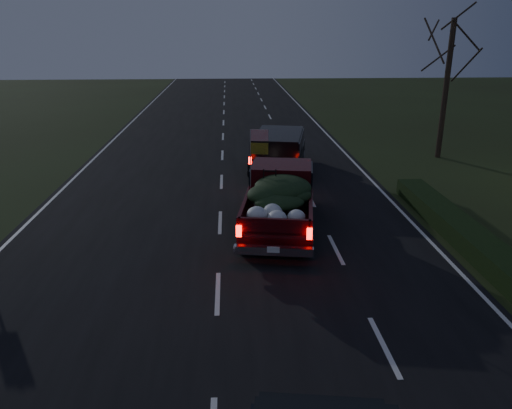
{
  "coord_description": "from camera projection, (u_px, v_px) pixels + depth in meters",
  "views": [
    {
      "loc": [
        0.35,
        -11.42,
        6.42
      ],
      "look_at": [
        1.17,
        3.17,
        1.3
      ],
      "focal_mm": 35.0,
      "sensor_mm": 36.0,
      "label": 1
    }
  ],
  "objects": [
    {
      "name": "lead_suv",
      "position": [
        279.0,
        148.0,
        23.64
      ],
      "size": [
        3.21,
        5.62,
        1.52
      ],
      "rotation": [
        0.0,
        0.0,
        -0.2
      ],
      "color": "black",
      "rests_on": "ground"
    },
    {
      "name": "ground",
      "position": [
        218.0,
        293.0,
        12.86
      ],
      "size": [
        120.0,
        120.0,
        0.0
      ],
      "primitive_type": "plane",
      "color": "black",
      "rests_on": "ground"
    },
    {
      "name": "hedge_row",
      "position": [
        462.0,
        232.0,
        16.0
      ],
      "size": [
        1.0,
        10.0,
        0.6
      ],
      "primitive_type": "cube",
      "color": "black",
      "rests_on": "ground"
    },
    {
      "name": "pickup_truck",
      "position": [
        280.0,
        196.0,
        16.79
      ],
      "size": [
        3.05,
        6.01,
        3.02
      ],
      "rotation": [
        0.0,
        0.0,
        -0.16
      ],
      "color": "#3A070C",
      "rests_on": "ground"
    },
    {
      "name": "bare_tree_far",
      "position": [
        450.0,
        55.0,
        24.93
      ],
      "size": [
        3.6,
        3.6,
        7.0
      ],
      "color": "black",
      "rests_on": "ground"
    },
    {
      "name": "road_asphalt",
      "position": [
        218.0,
        293.0,
        12.86
      ],
      "size": [
        14.0,
        120.0,
        0.02
      ],
      "primitive_type": "cube",
      "color": "black",
      "rests_on": "ground"
    }
  ]
}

